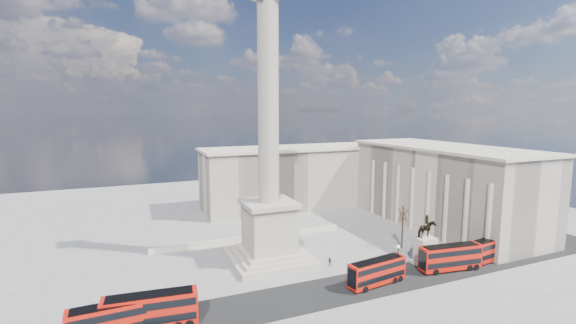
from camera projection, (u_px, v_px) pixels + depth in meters
The scene contains 19 objects.
ground at pixel (279, 270), 64.60m from camera, with size 180.00×180.00×0.00m, color gray.
asphalt_road at pixel (335, 290), 57.37m from camera, with size 120.00×9.00×0.01m, color black.
nelsons_column at pixel (269, 189), 67.46m from camera, with size 14.00×14.00×49.85m.
balustrade_wall at pixel (251, 238), 79.16m from camera, with size 40.00×0.60×1.10m, color beige.
building_east at pixel (443, 185), 89.71m from camera, with size 19.00×46.00×18.60m.
building_northeast at pixel (294, 176), 107.72m from camera, with size 51.00×17.00×16.60m.
red_bus_a at pixel (151, 311), 46.94m from camera, with size 11.40×3.66×4.54m.
red_bus_b at pixel (377, 272), 59.02m from camera, with size 10.15×3.60×4.03m.
red_bus_c at pixel (451, 257), 64.39m from camera, with size 10.96×3.81×4.35m.
red_bus_d at pixel (487, 250), 68.09m from camera, with size 10.17×3.52×4.04m.
red_bus_e at pixel (115, 320), 45.27m from camera, with size 10.40×2.87×4.18m.
victorian_lamp at pixel (398, 260), 60.14m from camera, with size 0.50×0.50×5.87m.
equestrian_statue at pixel (425, 247), 67.05m from camera, with size 4.27×3.20×8.82m.
bare_tree_near at pixel (403, 213), 74.17m from camera, with size 2.03×2.03×8.87m.
bare_tree_mid at pixel (435, 210), 82.94m from camera, with size 1.82×1.82×6.92m.
bare_tree_far at pixel (430, 197), 90.82m from camera, with size 1.97×1.97×8.06m.
pedestrian_walking at pixel (414, 247), 73.30m from camera, with size 0.66×0.43×1.80m, color #292423.
pedestrian_standing at pixel (443, 254), 69.76m from camera, with size 0.87×0.68×1.79m, color #292423.
pedestrian_crossing at pixel (330, 261), 66.39m from camera, with size 0.92×0.38×1.57m, color #292423.
Camera 1 is at (-22.43, -57.40, 26.64)m, focal length 24.00 mm.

